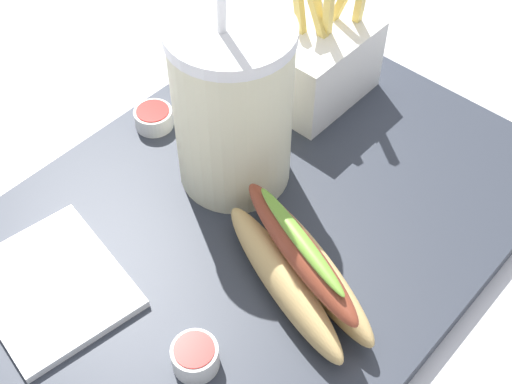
{
  "coord_description": "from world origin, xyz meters",
  "views": [
    {
      "loc": [
        0.27,
        0.24,
        0.47
      ],
      "look_at": [
        0.0,
        0.0,
        0.05
      ],
      "focal_mm": 47.85,
      "sensor_mm": 36.0,
      "label": 1
    }
  ],
  "objects_px": {
    "fries_basket": "(311,59)",
    "napkin_stack": "(52,286)",
    "soda_cup": "(233,107)",
    "ketchup_cup_1": "(195,356)",
    "ketchup_cup_2": "(154,117)",
    "hot_dog_1": "(298,268)"
  },
  "relations": [
    {
      "from": "ketchup_cup_1",
      "to": "ketchup_cup_2",
      "type": "distance_m",
      "value": 0.25
    },
    {
      "from": "ketchup_cup_2",
      "to": "hot_dog_1",
      "type": "bearing_deg",
      "value": 77.39
    },
    {
      "from": "fries_basket",
      "to": "ketchup_cup_1",
      "type": "bearing_deg",
      "value": 24.17
    },
    {
      "from": "ketchup_cup_1",
      "to": "ketchup_cup_2",
      "type": "bearing_deg",
      "value": -125.67
    },
    {
      "from": "fries_basket",
      "to": "ketchup_cup_2",
      "type": "distance_m",
      "value": 0.16
    },
    {
      "from": "ketchup_cup_2",
      "to": "soda_cup",
      "type": "bearing_deg",
      "value": 94.31
    },
    {
      "from": "fries_basket",
      "to": "ketchup_cup_2",
      "type": "bearing_deg",
      "value": -29.14
    },
    {
      "from": "hot_dog_1",
      "to": "napkin_stack",
      "type": "bearing_deg",
      "value": -47.38
    },
    {
      "from": "hot_dog_1",
      "to": "soda_cup",
      "type": "bearing_deg",
      "value": -115.24
    },
    {
      "from": "napkin_stack",
      "to": "fries_basket",
      "type": "bearing_deg",
      "value": 179.92
    },
    {
      "from": "soda_cup",
      "to": "ketchup_cup_2",
      "type": "distance_m",
      "value": 0.12
    },
    {
      "from": "fries_basket",
      "to": "napkin_stack",
      "type": "xyz_separation_m",
      "value": [
        0.32,
        -0.0,
        -0.04
      ]
    },
    {
      "from": "ketchup_cup_1",
      "to": "hot_dog_1",
      "type": "bearing_deg",
      "value": 173.13
    },
    {
      "from": "fries_basket",
      "to": "ketchup_cup_2",
      "type": "height_order",
      "value": "fries_basket"
    },
    {
      "from": "napkin_stack",
      "to": "soda_cup",
      "type": "bearing_deg",
      "value": 173.31
    },
    {
      "from": "soda_cup",
      "to": "ketchup_cup_1",
      "type": "relative_size",
      "value": 7.38
    },
    {
      "from": "ketchup_cup_1",
      "to": "napkin_stack",
      "type": "distance_m",
      "value": 0.13
    },
    {
      "from": "fries_basket",
      "to": "napkin_stack",
      "type": "height_order",
      "value": "fries_basket"
    },
    {
      "from": "ketchup_cup_2",
      "to": "napkin_stack",
      "type": "distance_m",
      "value": 0.19
    },
    {
      "from": "hot_dog_1",
      "to": "ketchup_cup_2",
      "type": "height_order",
      "value": "hot_dog_1"
    },
    {
      "from": "fries_basket",
      "to": "hot_dog_1",
      "type": "bearing_deg",
      "value": 36.86
    },
    {
      "from": "soda_cup",
      "to": "napkin_stack",
      "type": "xyz_separation_m",
      "value": [
        0.19,
        -0.02,
        -0.08
      ]
    }
  ]
}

